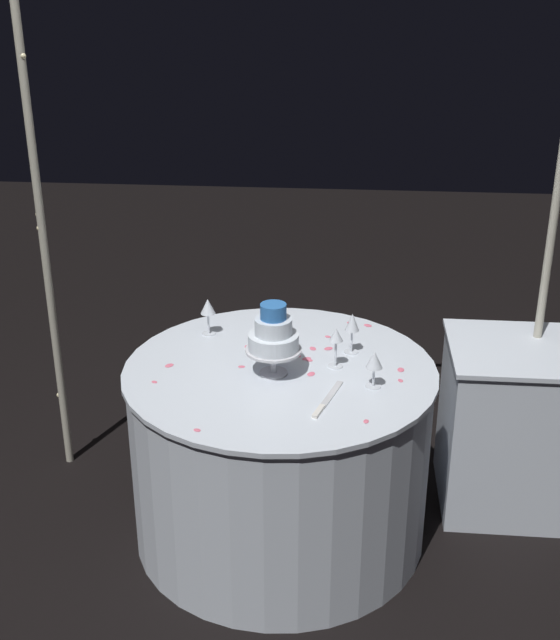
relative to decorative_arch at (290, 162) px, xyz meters
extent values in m
plane|color=black|center=(0.00, -0.43, -1.51)|extent=(12.00, 12.00, 0.00)
cylinder|color=#B7B29E|center=(-1.09, 0.00, -0.37)|extent=(0.04, 0.04, 2.28)
cylinder|color=#B7B29E|center=(1.09, 0.00, -0.37)|extent=(0.04, 0.04, 2.28)
sphere|color=#F9EAB2|center=(-1.09, 0.01, -0.27)|extent=(0.02, 0.02, 0.02)
sphere|color=#F9EAB2|center=(1.08, 0.01, -0.80)|extent=(0.02, 0.02, 0.02)
sphere|color=#F9EAB2|center=(-1.10, 0.00, -1.14)|extent=(0.02, 0.02, 0.02)
sphere|color=#F9EAB2|center=(-1.10, 0.00, -0.31)|extent=(0.02, 0.02, 0.02)
sphere|color=#F9EAB2|center=(1.08, -0.01, -1.26)|extent=(0.02, 0.02, 0.02)
sphere|color=#F9EAB2|center=(-1.10, 0.01, -0.25)|extent=(0.02, 0.02, 0.02)
sphere|color=#F9EAB2|center=(-1.07, -0.01, 0.41)|extent=(0.02, 0.02, 0.02)
cylinder|color=silver|center=(0.00, -0.43, -1.13)|extent=(1.23, 1.23, 0.76)
cylinder|color=silver|center=(0.00, -0.43, -0.74)|extent=(1.25, 1.25, 0.02)
cube|color=silver|center=(0.98, -0.12, -1.14)|extent=(0.55, 0.55, 0.75)
cube|color=silver|center=(0.98, -0.12, -0.75)|extent=(0.57, 0.57, 0.02)
cylinder|color=silver|center=(-0.02, -0.48, -0.72)|extent=(0.11, 0.11, 0.01)
cylinder|color=silver|center=(-0.02, -0.48, -0.68)|extent=(0.02, 0.02, 0.09)
cylinder|color=silver|center=(-0.02, -0.48, -0.63)|extent=(0.22, 0.22, 0.01)
cylinder|color=white|center=(-0.02, -0.48, -0.59)|extent=(0.20, 0.20, 0.06)
cylinder|color=white|center=(-0.02, -0.48, -0.53)|extent=(0.14, 0.14, 0.06)
cylinder|color=#2D6BB7|center=(-0.02, -0.48, -0.46)|extent=(0.10, 0.10, 0.06)
cylinder|color=silver|center=(-0.34, -0.14, -0.73)|extent=(0.06, 0.06, 0.00)
cylinder|color=silver|center=(-0.34, -0.14, -0.68)|extent=(0.01, 0.01, 0.09)
cone|color=silver|center=(-0.34, -0.14, -0.60)|extent=(0.06, 0.06, 0.07)
cylinder|color=silver|center=(0.28, -0.26, -0.73)|extent=(0.06, 0.06, 0.00)
cylinder|color=silver|center=(0.28, -0.26, -0.68)|extent=(0.01, 0.01, 0.10)
cone|color=silver|center=(0.28, -0.26, -0.59)|extent=(0.06, 0.06, 0.07)
cylinder|color=silver|center=(0.22, -0.40, -0.73)|extent=(0.06, 0.06, 0.00)
cylinder|color=silver|center=(0.22, -0.40, -0.67)|extent=(0.01, 0.01, 0.11)
cone|color=silver|center=(0.22, -0.40, -0.59)|extent=(0.06, 0.06, 0.05)
cylinder|color=silver|center=(0.37, -0.56, -0.73)|extent=(0.06, 0.06, 0.00)
cylinder|color=silver|center=(0.37, -0.56, -0.69)|extent=(0.01, 0.01, 0.08)
cone|color=silver|center=(0.37, -0.56, -0.61)|extent=(0.06, 0.06, 0.07)
cube|color=silver|center=(0.21, -0.64, -0.73)|extent=(0.09, 0.22, 0.01)
cube|color=white|center=(0.17, -0.77, -0.72)|extent=(0.05, 0.09, 0.01)
ellipsoid|color=#EA6B84|center=(0.47, -0.50, -0.73)|extent=(0.03, 0.03, 0.00)
ellipsoid|color=#EA6B84|center=(0.35, 0.02, -0.73)|extent=(0.05, 0.04, 0.00)
ellipsoid|color=#EA6B84|center=(0.06, -0.33, -0.73)|extent=(0.04, 0.03, 0.00)
ellipsoid|color=#EA6B84|center=(0.19, -0.24, -0.73)|extent=(0.05, 0.04, 0.00)
ellipsoid|color=#EA6B84|center=(-0.15, -0.25, -0.73)|extent=(0.03, 0.04, 0.00)
ellipsoid|color=#EA6B84|center=(0.48, -0.41, -0.73)|extent=(0.03, 0.04, 0.00)
ellipsoid|color=#EA6B84|center=(0.18, -0.12, -0.73)|extent=(0.03, 0.03, 0.00)
ellipsoid|color=#EA6B84|center=(-0.47, -0.60, -0.73)|extent=(0.03, 0.03, 0.00)
ellipsoid|color=#EA6B84|center=(0.12, -0.25, -0.73)|extent=(0.04, 0.04, 0.00)
ellipsoid|color=#EA6B84|center=(-0.44, -0.46, -0.73)|extent=(0.05, 0.05, 0.00)
ellipsoid|color=#EA6B84|center=(-0.15, -0.44, -0.73)|extent=(0.03, 0.02, 0.00)
ellipsoid|color=#EA6B84|center=(-0.24, -0.93, -0.73)|extent=(0.03, 0.03, 0.00)
ellipsoid|color=#EA6B84|center=(0.10, -0.34, -0.73)|extent=(0.05, 0.04, 0.00)
ellipsoid|color=#EA6B84|center=(0.11, -0.36, -0.73)|extent=(0.04, 0.03, 0.00)
ellipsoid|color=#EA6B84|center=(0.27, 0.04, -0.73)|extent=(0.03, 0.03, 0.00)
ellipsoid|color=#EA6B84|center=(0.34, -0.82, -0.73)|extent=(0.02, 0.03, 0.00)
ellipsoid|color=#EA6B84|center=(0.13, -0.48, -0.73)|extent=(0.04, 0.05, 0.00)
camera|label=1|loc=(0.26, -3.29, 0.72)|focal=45.33mm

